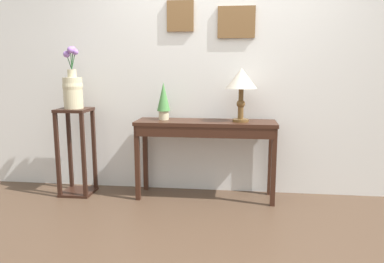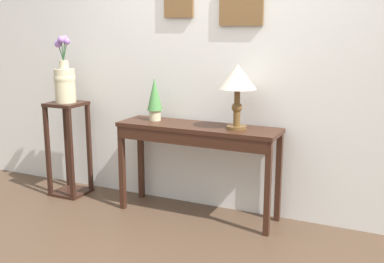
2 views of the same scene
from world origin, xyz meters
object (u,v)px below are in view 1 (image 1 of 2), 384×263
(pedestal_stand_left, at_px, (76,152))
(flower_vase_tall, at_px, (73,88))
(console_table, at_px, (205,132))
(table_lamp, at_px, (241,82))
(potted_plant_on_console, at_px, (164,100))

(pedestal_stand_left, relative_size, flower_vase_tall, 1.46)
(flower_vase_tall, bearing_deg, console_table, 1.00)
(console_table, distance_m, flower_vase_tall, 1.40)
(table_lamp, relative_size, pedestal_stand_left, 0.57)
(console_table, bearing_deg, pedestal_stand_left, -179.02)
(console_table, distance_m, pedestal_stand_left, 1.35)
(potted_plant_on_console, bearing_deg, table_lamp, -2.55)
(table_lamp, bearing_deg, flower_vase_tall, -178.40)
(console_table, relative_size, table_lamp, 2.69)
(console_table, bearing_deg, potted_plant_on_console, 172.27)
(table_lamp, distance_m, flower_vase_tall, 1.67)
(table_lamp, bearing_deg, potted_plant_on_console, 177.45)
(console_table, relative_size, flower_vase_tall, 2.24)
(console_table, xyz_separation_m, flower_vase_tall, (-1.33, -0.02, 0.43))
(flower_vase_tall, bearing_deg, potted_plant_on_console, 5.10)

